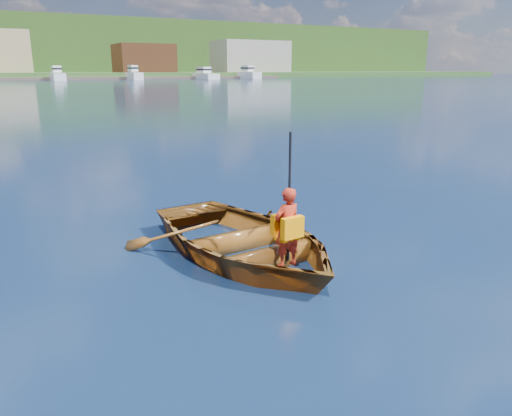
# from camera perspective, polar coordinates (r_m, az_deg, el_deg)

# --- Properties ---
(ground) EXTENTS (600.00, 600.00, 0.00)m
(ground) POSITION_cam_1_polar(r_m,az_deg,el_deg) (7.57, -5.16, -6.13)
(ground) COLOR #102643
(ground) RESTS_ON ground
(rowboat) EXTENTS (3.33, 4.33, 0.83)m
(rowboat) POSITION_cam_1_polar(r_m,az_deg,el_deg) (7.68, -1.52, -3.63)
(rowboat) COLOR #6D2C0D
(rowboat) RESTS_ON ground
(child_paddler) EXTENTS (0.44, 0.38, 1.87)m
(child_paddler) POSITION_cam_1_polar(r_m,az_deg,el_deg) (6.94, 3.58, -2.20)
(child_paddler) COLOR #B32816
(child_paddler) RESTS_ON ground
(dock) EXTENTS (160.02, 4.70, 0.80)m
(dock) POSITION_cam_1_polar(r_m,az_deg,el_deg) (154.79, -25.13, 13.22)
(dock) COLOR #51463D
(dock) RESTS_ON ground
(marina_yachts) EXTENTS (142.36, 13.70, 4.39)m
(marina_yachts) POSITION_cam_1_polar(r_m,az_deg,el_deg) (150.19, -24.51, 13.65)
(marina_yachts) COLOR white
(marina_yachts) RESTS_ON ground
(hillside_trees) EXTENTS (317.32, 84.92, 26.73)m
(hillside_trees) POSITION_cam_1_polar(r_m,az_deg,el_deg) (239.29, -16.30, 18.06)
(hillside_trees) COLOR #382314
(hillside_trees) RESTS_ON ground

